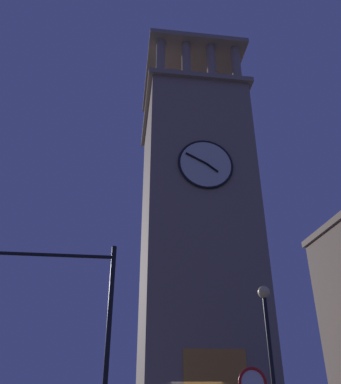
{
  "coord_description": "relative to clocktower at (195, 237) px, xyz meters",
  "views": [
    {
      "loc": [
        3.91,
        20.91,
        1.98
      ],
      "look_at": [
        0.74,
        -4.27,
        15.03
      ],
      "focal_mm": 36.76,
      "sensor_mm": 36.0,
      "label": 1
    }
  ],
  "objects": [
    {
      "name": "clocktower",
      "position": [
        0.0,
        0.0,
        0.0
      ],
      "size": [
        7.58,
        9.35,
        28.44
      ],
      "color": "gray",
      "rests_on": "ground_plane"
    },
    {
      "name": "traffic_signal_mid",
      "position": [
        6.41,
        12.04,
        -7.26
      ],
      "size": [
        4.16,
        0.41,
        6.53
      ],
      "color": "black",
      "rests_on": "ground_plane"
    },
    {
      "name": "street_lamp",
      "position": [
        -0.31,
        11.32,
        -7.83
      ],
      "size": [
        0.44,
        0.44,
        5.49
      ],
      "color": "black",
      "rests_on": "ground_plane"
    }
  ]
}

